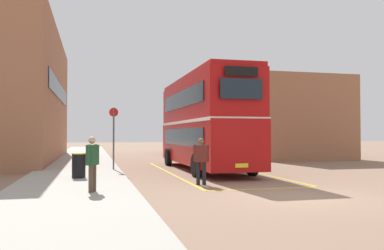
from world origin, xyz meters
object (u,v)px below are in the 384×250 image
object	(u,v)px
double_decker_bus	(204,121)
litter_bin	(79,165)
single_deck_bus	(187,136)
pedestrian_boarding	(201,158)
pedestrian_waiting_near	(92,160)
bus_stop_sign	(114,133)

from	to	relation	value
double_decker_bus	litter_bin	xyz separation A→B (m)	(-6.12, -3.68, -1.89)
single_deck_bus	litter_bin	distance (m)	21.49
pedestrian_boarding	litter_bin	xyz separation A→B (m)	(-4.34, 2.17, -0.36)
litter_bin	pedestrian_waiting_near	bearing A→B (deg)	-82.90
litter_bin	bus_stop_sign	world-z (taller)	bus_stop_sign
pedestrian_waiting_near	litter_bin	distance (m)	4.11
single_deck_bus	pedestrian_boarding	world-z (taller)	single_deck_bus
pedestrian_waiting_near	double_decker_bus	bearing A→B (deg)	54.00
double_decker_bus	litter_bin	distance (m)	7.39
single_deck_bus	pedestrian_boarding	bearing A→B (deg)	-102.04
double_decker_bus	litter_bin	size ratio (longest dim) A/B	11.25
double_decker_bus	single_deck_bus	size ratio (longest dim) A/B	1.20
double_decker_bus	bus_stop_sign	size ratio (longest dim) A/B	3.60
double_decker_bus	pedestrian_waiting_near	world-z (taller)	double_decker_bus
pedestrian_boarding	litter_bin	distance (m)	4.87
pedestrian_boarding	pedestrian_waiting_near	xyz separation A→B (m)	(-3.84, -1.89, 0.09)
double_decker_bus	pedestrian_boarding	bearing A→B (deg)	-106.95
pedestrian_boarding	pedestrian_waiting_near	distance (m)	4.28
litter_bin	bus_stop_sign	bearing A→B (deg)	66.90
pedestrian_boarding	double_decker_bus	bearing A→B (deg)	73.05
double_decker_bus	pedestrian_waiting_near	xyz separation A→B (m)	(-5.62, -7.73, -1.44)
pedestrian_waiting_near	bus_stop_sign	xyz separation A→B (m)	(1.01, 7.61, 0.84)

